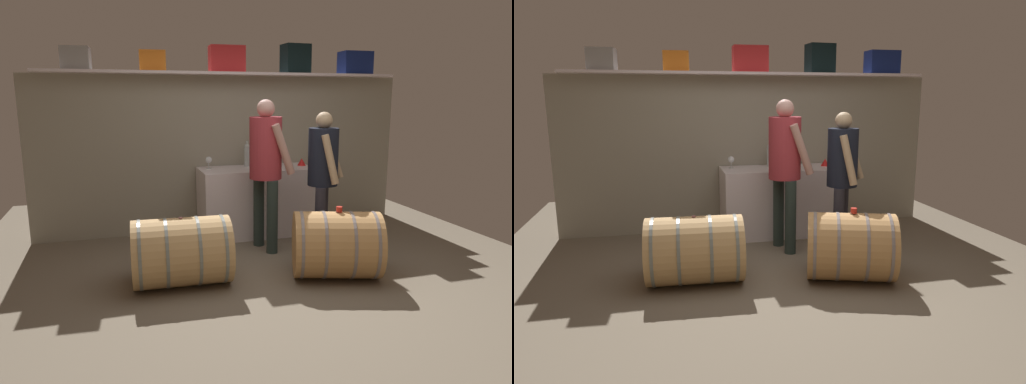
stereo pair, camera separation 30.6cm
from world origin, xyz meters
TOP-DOWN VIEW (x-y plane):
  - ground_plane at (0.00, 0.56)m, footprint 6.00×7.67m
  - back_wall_panel at (0.00, 2.24)m, footprint 4.80×0.10m
  - high_shelf_board at (0.00, 2.09)m, footprint 4.41×0.40m
  - toolcase_grey at (-1.74, 2.09)m, footprint 0.32×0.31m
  - toolcase_orange at (-0.90, 2.09)m, footprint 0.31×0.25m
  - toolcase_red at (-0.01, 2.09)m, footprint 0.43×0.24m
  - toolcase_black at (0.88, 2.09)m, footprint 0.34×0.28m
  - toolcase_navy at (1.74, 2.09)m, footprint 0.41×0.28m
  - work_cabinet at (0.29, 1.86)m, footprint 1.42×0.64m
  - wine_bottle_clear at (0.22, 2.03)m, footprint 0.08×0.08m
  - wine_bottle_amber at (0.47, 2.02)m, footprint 0.07×0.07m
  - wine_glass at (-0.29, 1.97)m, footprint 0.08×0.08m
  - red_funnel at (0.91, 1.89)m, footprint 0.11×0.11m
  - wine_barrel_near at (0.59, 0.24)m, footprint 0.97×0.86m
  - wine_barrel_far at (-0.85, 0.49)m, footprint 0.92×0.68m
  - tasting_cup at (0.61, 0.24)m, footprint 0.06×0.06m
  - winemaker_pouring at (0.21, 1.23)m, footprint 0.47×0.54m
  - visitor_tasting at (0.79, 0.98)m, footprint 0.47×0.50m

SIDE VIEW (x-z plane):
  - ground_plane at x=0.00m, z-range -0.02..0.00m
  - wine_barrel_far at x=-0.85m, z-range 0.00..0.64m
  - wine_barrel_near at x=0.59m, z-range 0.00..0.65m
  - work_cabinet at x=0.29m, z-range 0.00..0.84m
  - tasting_cup at x=0.61m, z-range 0.65..0.70m
  - red_funnel at x=0.91m, z-range 0.84..0.94m
  - wine_glass at x=-0.29m, z-range 0.87..1.02m
  - visitor_tasting at x=0.79m, z-range 0.18..1.73m
  - back_wall_panel at x=0.00m, z-range 0.00..1.97m
  - wine_bottle_amber at x=0.47m, z-range 0.82..1.16m
  - wine_bottle_clear at x=0.22m, z-range 0.83..1.16m
  - winemaker_pouring at x=0.21m, z-range 0.19..1.88m
  - high_shelf_board at x=0.00m, z-range 1.97..2.01m
  - toolcase_orange at x=-0.90m, z-range 2.01..2.24m
  - toolcase_grey at x=-1.74m, z-range 2.01..2.25m
  - toolcase_navy at x=1.74m, z-range 2.01..2.30m
  - toolcase_red at x=-0.01m, z-range 2.01..2.32m
  - toolcase_black at x=0.88m, z-range 2.01..2.37m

